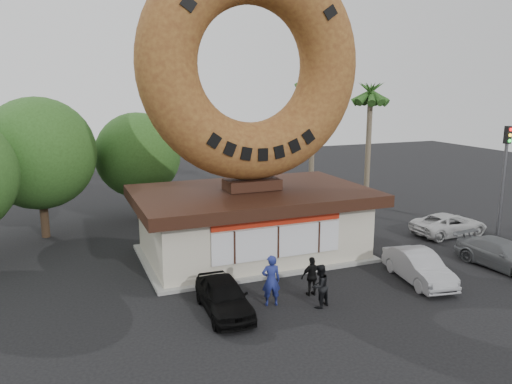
{
  "coord_description": "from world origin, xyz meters",
  "views": [
    {
      "loc": [
        -8.56,
        -15.88,
        8.16
      ],
      "look_at": [
        -0.59,
        4.0,
        3.61
      ],
      "focal_mm": 35.0,
      "sensor_mm": 36.0,
      "label": 1
    }
  ],
  "objects": [
    {
      "name": "ground",
      "position": [
        0.0,
        0.0,
        0.0
      ],
      "size": [
        90.0,
        90.0,
        0.0
      ],
      "primitive_type": "plane",
      "color": "black",
      "rests_on": "ground"
    },
    {
      "name": "traffic_signal",
      "position": [
        14.0,
        3.99,
        3.87
      ],
      "size": [
        0.3,
        0.38,
        6.07
      ],
      "color": "#59595E",
      "rests_on": "ground"
    },
    {
      "name": "palm_far",
      "position": [
        11.0,
        12.5,
        7.48
      ],
      "size": [
        2.6,
        2.6,
        8.75
      ],
      "color": "#726651",
      "rests_on": "ground"
    },
    {
      "name": "giant_donut",
      "position": [
        0.0,
        6.0,
        9.12
      ],
      "size": [
        10.63,
        2.71,
        10.63
      ],
      "primitive_type": "torus",
      "rotation": [
        1.57,
        0.0,
        0.0
      ],
      "color": "olive",
      "rests_on": "donut_shop"
    },
    {
      "name": "tree_mid",
      "position": [
        -4.0,
        15.0,
        4.02
      ],
      "size": [
        5.2,
        5.2,
        6.63
      ],
      "color": "#473321",
      "rests_on": "ground"
    },
    {
      "name": "tree_west",
      "position": [
        -9.5,
        13.0,
        4.64
      ],
      "size": [
        6.0,
        6.0,
        7.65
      ],
      "color": "#473321",
      "rests_on": "ground"
    },
    {
      "name": "car_silver",
      "position": [
        5.31,
        0.14,
        0.66
      ],
      "size": [
        1.99,
        4.18,
        1.32
      ],
      "primitive_type": "imported",
      "rotation": [
        0.0,
        0.0,
        -0.15
      ],
      "color": "#949498",
      "rests_on": "ground"
    },
    {
      "name": "person_center",
      "position": [
        0.17,
        -0.5,
        0.84
      ],
      "size": [
        1.0,
        0.91,
        1.67
      ],
      "primitive_type": "imported",
      "rotation": [
        0.0,
        0.0,
        3.56
      ],
      "color": "black",
      "rests_on": "ground"
    },
    {
      "name": "street_lamp",
      "position": [
        -1.86,
        16.0,
        4.48
      ],
      "size": [
        2.11,
        0.2,
        8.0
      ],
      "color": "#59595E",
      "rests_on": "ground"
    },
    {
      "name": "palm_near",
      "position": [
        7.5,
        14.0,
        8.41
      ],
      "size": [
        2.6,
        2.6,
        9.75
      ],
      "color": "#726651",
      "rests_on": "ground"
    },
    {
      "name": "person_left",
      "position": [
        -1.45,
        0.32,
        0.99
      ],
      "size": [
        0.8,
        0.61,
        1.98
      ],
      "primitive_type": "imported",
      "rotation": [
        0.0,
        0.0,
        2.95
      ],
      "color": "navy",
      "rests_on": "ground"
    },
    {
      "name": "person_right",
      "position": [
        0.42,
        0.55,
        0.8
      ],
      "size": [
        0.94,
        0.41,
        1.59
      ],
      "primitive_type": "imported",
      "rotation": [
        0.0,
        0.0,
        3.11
      ],
      "color": "black",
      "rests_on": "ground"
    },
    {
      "name": "car_white",
      "position": [
        11.45,
        5.03,
        0.61
      ],
      "size": [
        4.42,
        2.11,
        1.22
      ],
      "primitive_type": "imported",
      "rotation": [
        0.0,
        0.0,
        1.59
      ],
      "color": "silver",
      "rests_on": "ground"
    },
    {
      "name": "donut_shop",
      "position": [
        0.0,
        5.98,
        1.77
      ],
      "size": [
        11.2,
        7.2,
        3.8
      ],
      "color": "beige",
      "rests_on": "ground"
    },
    {
      "name": "car_grey",
      "position": [
        9.94,
        0.02,
        0.64
      ],
      "size": [
        2.31,
        4.6,
        1.28
      ],
      "primitive_type": "imported",
      "rotation": [
        0.0,
        0.0,
        0.12
      ],
      "color": "slate",
      "rests_on": "ground"
    },
    {
      "name": "car_black",
      "position": [
        -3.31,
        0.36,
        0.65
      ],
      "size": [
        1.68,
        3.87,
        1.3
      ],
      "primitive_type": "imported",
      "rotation": [
        0.0,
        0.0,
        -0.04
      ],
      "color": "black",
      "rests_on": "ground"
    }
  ]
}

